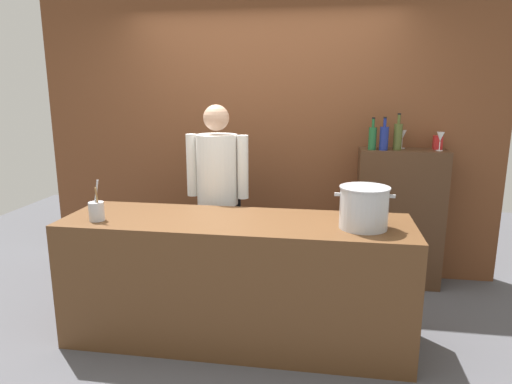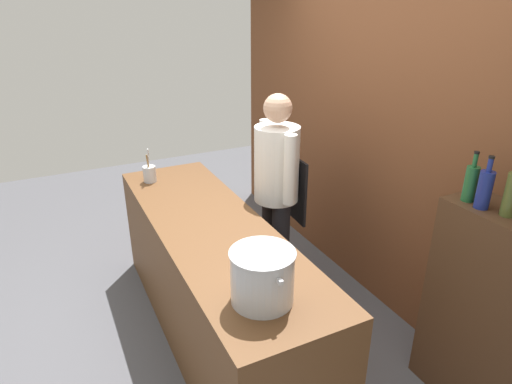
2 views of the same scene
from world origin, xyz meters
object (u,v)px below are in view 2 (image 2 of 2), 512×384
(stockpot_large, at_px, (262,277))
(wine_bottle_olive, at_px, (512,194))
(utensil_crock, at_px, (150,174))
(chef, at_px, (277,184))
(wine_bottle_cobalt, at_px, (485,189))
(wine_bottle_green, at_px, (471,183))

(stockpot_large, relative_size, wine_bottle_olive, 1.20)
(utensil_crock, height_order, wine_bottle_olive, wine_bottle_olive)
(chef, height_order, utensil_crock, chef)
(stockpot_large, bearing_deg, wine_bottle_olive, 73.77)
(utensil_crock, distance_m, wine_bottle_cobalt, 2.44)
(utensil_crock, relative_size, wine_bottle_cobalt, 0.99)
(utensil_crock, xyz_separation_m, wine_bottle_cobalt, (2.03, 1.29, 0.40))
(stockpot_large, relative_size, wine_bottle_cobalt, 1.33)
(stockpot_large, xyz_separation_m, wine_bottle_cobalt, (0.23, 1.17, 0.33))
(utensil_crock, bearing_deg, stockpot_large, 3.68)
(chef, xyz_separation_m, utensil_crock, (-0.65, -0.82, 0.00))
(wine_bottle_green, relative_size, wine_bottle_cobalt, 0.98)
(wine_bottle_olive, bearing_deg, utensil_crock, -148.19)
(stockpot_large, height_order, wine_bottle_cobalt, wine_bottle_cobalt)
(utensil_crock, height_order, wine_bottle_green, wine_bottle_green)
(stockpot_large, relative_size, wine_bottle_green, 1.36)
(utensil_crock, bearing_deg, chef, 51.73)
(chef, distance_m, wine_bottle_green, 1.42)
(chef, xyz_separation_m, stockpot_large, (1.14, -0.71, 0.07))
(stockpot_large, xyz_separation_m, wine_bottle_olive, (0.35, 1.22, 0.34))
(chef, relative_size, wine_bottle_cobalt, 5.77)
(chef, bearing_deg, stockpot_large, 152.02)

